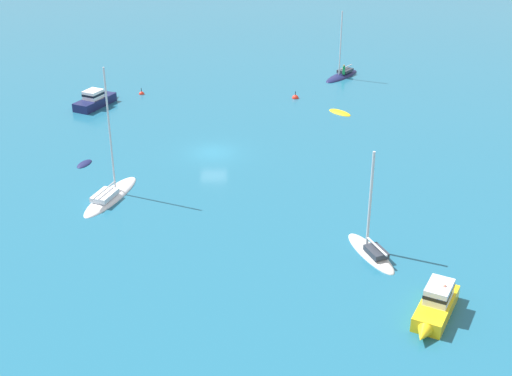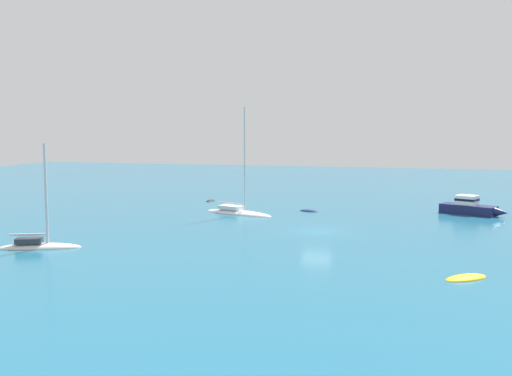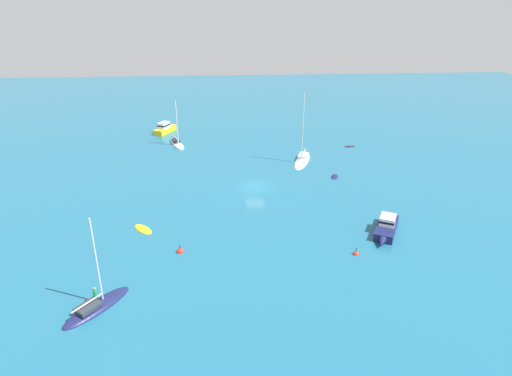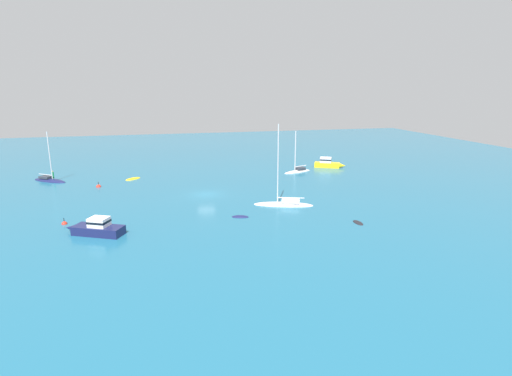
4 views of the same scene
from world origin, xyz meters
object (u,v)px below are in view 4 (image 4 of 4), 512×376
Objects in this scene: ketch_1 at (284,204)px; tender at (240,217)px; dinghy at (358,223)px; channel_buoy at (64,224)px; ketch at (50,180)px; mooring_buoy at (99,187)px; sloop at (298,171)px; rib at (133,179)px; motor_cruiser at (328,163)px; powerboat at (96,228)px.

tender is (6.79, 3.64, -0.16)m from ketch_1.
channel_buoy reaches higher than dinghy.
ketch_1 is (-34.12, 23.27, 0.02)m from ketch.
ketch_1 is 9.32× the size of mooring_buoy.
rib is at bearing -23.06° from sloop.
sloop is 29.58m from dinghy.
sloop is 3.53× the size of tender.
rib is 40.59m from dinghy.
sloop is at bearing -95.28° from ketch_1.
ketch is 13.75m from rib.
sloop is at bearing -43.27° from rib.
channel_buoy is (43.66, 24.38, -0.78)m from motor_cruiser.
powerboat is at bearing -97.32° from dinghy.
ketch_1 is 11.03m from dinghy.
ketch is 4.57× the size of dinghy.
motor_cruiser reaches higher than powerboat.
dinghy is at bearing 140.69° from mooring_buoy.
ketch_1 reaches higher than powerboat.
channel_buoy is at bearing -123.05° from motor_cruiser.
ketch is (50.61, -0.15, -0.66)m from motor_cruiser.
ketch_1 is 5.83× the size of dinghy.
rib is 0.38× the size of sloop.
ketch_1 reaches higher than ketch.
mooring_buoy is at bearing 0.58° from ketch.
mooring_buoy is at bearing 150.42° from tender.
ketch_1 is 22.27m from sloop.
dinghy is (2.99, 29.43, -0.21)m from sloop.
sloop is 28.77m from tender.
powerboat is 16.42m from tender.
motor_cruiser is 1.96× the size of rib.
rib is 6.85m from mooring_buoy.
tender is (12.97, -5.49, 0.00)m from dinghy.
powerboat is at bearing 33.10° from ketch_1.
tender is (-27.33, 26.91, -0.13)m from ketch.
ketch_1 is at bearing 3.15° from ketch.
dinghy is (-6.18, 9.14, -0.16)m from ketch_1.
mooring_buoy is (5.06, 4.62, 0.00)m from rib.
motor_cruiser reaches higher than mooring_buoy.
ketch_1 is (-23.05, -5.77, -0.56)m from powerboat.
sloop is (-29.67, 1.17, 0.21)m from rib.
mooring_buoy is at bearing -15.13° from sloop.
dinghy is (-40.30, 32.40, -0.13)m from ketch.
motor_cruiser is (-39.55, -28.88, 0.07)m from powerboat.
sloop is at bearing 173.44° from dinghy.
sloop is (-9.17, -20.29, 0.05)m from ketch_1.
powerboat reaches higher than tender.
tender is (23.28, 26.76, -0.79)m from motor_cruiser.
ketch is 0.78× the size of ketch_1.
channel_buoy is (4.11, -4.50, -0.71)m from powerboat.
motor_cruiser is 0.74× the size of sloop.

